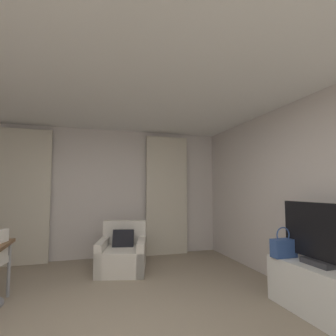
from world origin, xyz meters
TOP-DOWN VIEW (x-y plane):
  - wall_window at (0.00, 3.03)m, footprint 5.12×0.06m
  - wall_right at (2.53, 0.00)m, footprint 0.06×6.12m
  - ceiling at (0.00, 0.00)m, footprint 5.12×6.12m
  - curtain_left_panel at (-1.38, 2.90)m, footprint 0.90×0.06m
  - curtain_right_panel at (1.38, 2.90)m, footprint 0.90×0.06m
  - armchair at (0.34, 2.05)m, footprint 0.95×1.02m
  - tv_console at (2.22, -0.20)m, footprint 0.51×1.18m
  - tv_flatscreen at (2.22, -0.17)m, footprint 0.20×0.96m
  - handbag_primary at (2.09, 0.23)m, footprint 0.30×0.14m

SIDE VIEW (x-z plane):
  - armchair at x=0.34m, z-range -0.14..0.66m
  - tv_console at x=2.22m, z-range 0.00..0.54m
  - handbag_primary at x=2.09m, z-range 0.47..0.84m
  - tv_flatscreen at x=2.22m, z-range 0.51..1.20m
  - curtain_left_panel at x=-1.38m, z-range 0.00..2.50m
  - curtain_right_panel at x=1.38m, z-range 0.00..2.50m
  - wall_window at x=0.00m, z-range 0.00..2.60m
  - wall_right at x=2.53m, z-range 0.00..2.60m
  - ceiling at x=0.00m, z-range 2.60..2.66m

